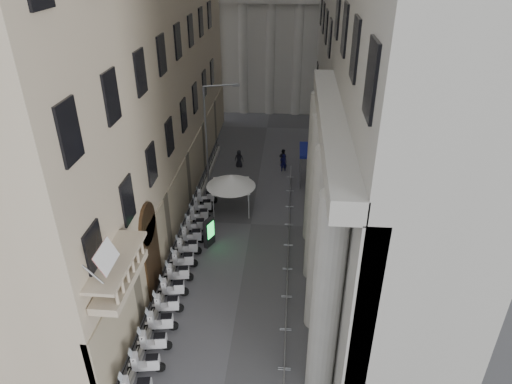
# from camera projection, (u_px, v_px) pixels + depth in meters

# --- Properties ---
(iron_fence) EXTENTS (0.30, 28.00, 1.40)m
(iron_fence) POSITION_uv_depth(u_px,v_px,m) (188.00, 231.00, 31.73)
(iron_fence) COLOR black
(iron_fence) RESTS_ON ground
(blue_awning) EXTENTS (1.60, 3.00, 3.00)m
(blue_awning) POSITION_uv_depth(u_px,v_px,m) (308.00, 182.00, 38.11)
(blue_awning) COLOR navy
(blue_awning) RESTS_ON ground
(scooter_1) EXTENTS (1.47, 0.78, 1.50)m
(scooter_1) POSITION_uv_depth(u_px,v_px,m) (148.00, 372.00, 21.34)
(scooter_1) COLOR silver
(scooter_1) RESTS_ON ground
(scooter_2) EXTENTS (1.47, 0.78, 1.50)m
(scooter_2) POSITION_uv_depth(u_px,v_px,m) (155.00, 350.00, 22.48)
(scooter_2) COLOR silver
(scooter_2) RESTS_ON ground
(scooter_3) EXTENTS (1.47, 0.78, 1.50)m
(scooter_3) POSITION_uv_depth(u_px,v_px,m) (162.00, 330.00, 23.62)
(scooter_3) COLOR silver
(scooter_3) RESTS_ON ground
(scooter_4) EXTENTS (1.47, 0.78, 1.50)m
(scooter_4) POSITION_uv_depth(u_px,v_px,m) (169.00, 312.00, 24.76)
(scooter_4) COLOR silver
(scooter_4) RESTS_ON ground
(scooter_5) EXTENTS (1.47, 0.78, 1.50)m
(scooter_5) POSITION_uv_depth(u_px,v_px,m) (174.00, 296.00, 25.90)
(scooter_5) COLOR silver
(scooter_5) RESTS_ON ground
(scooter_6) EXTENTS (1.47, 0.78, 1.50)m
(scooter_6) POSITION_uv_depth(u_px,v_px,m) (179.00, 281.00, 27.04)
(scooter_6) COLOR silver
(scooter_6) RESTS_ON ground
(scooter_7) EXTENTS (1.47, 0.78, 1.50)m
(scooter_7) POSITION_uv_depth(u_px,v_px,m) (184.00, 267.00, 28.17)
(scooter_7) COLOR silver
(scooter_7) RESTS_ON ground
(scooter_8) EXTENTS (1.47, 0.78, 1.50)m
(scooter_8) POSITION_uv_depth(u_px,v_px,m) (189.00, 255.00, 29.31)
(scooter_8) COLOR silver
(scooter_8) RESTS_ON ground
(scooter_9) EXTENTS (1.47, 0.78, 1.50)m
(scooter_9) POSITION_uv_depth(u_px,v_px,m) (193.00, 243.00, 30.45)
(scooter_9) COLOR silver
(scooter_9) RESTS_ON ground
(scooter_10) EXTENTS (1.47, 0.78, 1.50)m
(scooter_10) POSITION_uv_depth(u_px,v_px,m) (197.00, 232.00, 31.59)
(scooter_10) COLOR silver
(scooter_10) RESTS_ON ground
(scooter_11) EXTENTS (1.47, 0.78, 1.50)m
(scooter_11) POSITION_uv_depth(u_px,v_px,m) (200.00, 222.00, 32.73)
(scooter_11) COLOR silver
(scooter_11) RESTS_ON ground
(scooter_12) EXTENTS (1.47, 0.78, 1.50)m
(scooter_12) POSITION_uv_depth(u_px,v_px,m) (203.00, 212.00, 33.87)
(scooter_12) COLOR silver
(scooter_12) RESTS_ON ground
(scooter_13) EXTENTS (1.47, 0.78, 1.50)m
(scooter_13) POSITION_uv_depth(u_px,v_px,m) (207.00, 204.00, 35.00)
(scooter_13) COLOR silver
(scooter_13) RESTS_ON ground
(barrier_1) EXTENTS (0.60, 2.40, 1.10)m
(barrier_1) POSITION_uv_depth(u_px,v_px,m) (285.00, 349.00, 22.57)
(barrier_1) COLOR #AEB0B6
(barrier_1) RESTS_ON ground
(barrier_2) EXTENTS (0.60, 2.40, 1.10)m
(barrier_2) POSITION_uv_depth(u_px,v_px,m) (286.00, 313.00, 24.75)
(barrier_2) COLOR #AEB0B6
(barrier_2) RESTS_ON ground
(barrier_3) EXTENTS (0.60, 2.40, 1.10)m
(barrier_3) POSITION_uv_depth(u_px,v_px,m) (287.00, 282.00, 26.93)
(barrier_3) COLOR #AEB0B6
(barrier_3) RESTS_ON ground
(barrier_4) EXTENTS (0.60, 2.40, 1.10)m
(barrier_4) POSITION_uv_depth(u_px,v_px,m) (288.00, 257.00, 29.11)
(barrier_4) COLOR #AEB0B6
(barrier_4) RESTS_ON ground
(barrier_5) EXTENTS (0.60, 2.40, 1.10)m
(barrier_5) POSITION_uv_depth(u_px,v_px,m) (289.00, 235.00, 31.29)
(barrier_5) COLOR #AEB0B6
(barrier_5) RESTS_ON ground
(barrier_6) EXTENTS (0.60, 2.40, 1.10)m
(barrier_6) POSITION_uv_depth(u_px,v_px,m) (289.00, 216.00, 33.47)
(barrier_6) COLOR #AEB0B6
(barrier_6) RESTS_ON ground
(barrier_7) EXTENTS (0.60, 2.40, 1.10)m
(barrier_7) POSITION_uv_depth(u_px,v_px,m) (290.00, 199.00, 35.65)
(barrier_7) COLOR #AEB0B6
(barrier_7) RESTS_ON ground
(barrier_8) EXTENTS (0.60, 2.40, 1.10)m
(barrier_8) POSITION_uv_depth(u_px,v_px,m) (290.00, 184.00, 37.83)
(barrier_8) COLOR #AEB0B6
(barrier_8) RESTS_ON ground
(security_tent) EXTENTS (3.61, 3.61, 2.93)m
(security_tent) POSITION_uv_depth(u_px,v_px,m) (233.00, 182.00, 32.88)
(security_tent) COLOR silver
(security_tent) RESTS_ON ground
(street_lamp) EXTENTS (2.68, 0.99, 8.48)m
(street_lamp) POSITION_uv_depth(u_px,v_px,m) (210.00, 129.00, 34.77)
(street_lamp) COLOR gray
(street_lamp) RESTS_ON ground
(info_kiosk) EXTENTS (0.63, 0.96, 1.97)m
(info_kiosk) POSITION_uv_depth(u_px,v_px,m) (209.00, 232.00, 29.79)
(info_kiosk) COLOR black
(info_kiosk) RESTS_ON ground
(pedestrian_a) EXTENTS (0.63, 0.46, 1.58)m
(pedestrian_a) POSITION_uv_depth(u_px,v_px,m) (283.00, 163.00, 39.59)
(pedestrian_a) COLOR #0E0E38
(pedestrian_a) RESTS_ON ground
(pedestrian_b) EXTENTS (0.96, 0.88, 1.58)m
(pedestrian_b) POSITION_uv_depth(u_px,v_px,m) (283.00, 157.00, 40.54)
(pedestrian_b) COLOR black
(pedestrian_b) RESTS_ON ground
(pedestrian_c) EXTENTS (0.79, 0.54, 1.58)m
(pedestrian_c) POSITION_uv_depth(u_px,v_px,m) (239.00, 159.00, 40.31)
(pedestrian_c) COLOR black
(pedestrian_c) RESTS_ON ground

